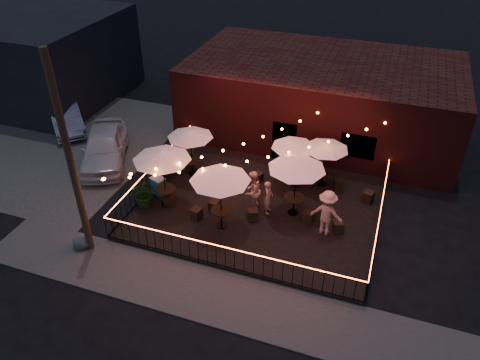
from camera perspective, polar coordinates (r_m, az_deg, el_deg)
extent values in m
plane|color=black|center=(18.95, 0.42, -6.98)|extent=(110.00, 110.00, 0.00)
cube|color=black|center=(20.37, 2.28, -3.31)|extent=(10.00, 8.00, 0.15)
cube|color=#413E3C|center=(16.78, -3.33, -13.83)|extent=(18.00, 2.50, 0.05)
cube|color=#413E3C|center=(27.16, -21.29, 4.44)|extent=(11.00, 12.00, 0.02)
cube|color=#3D1110|center=(25.96, 9.97, 9.94)|extent=(14.00, 8.00, 4.00)
cube|color=black|center=(23.13, 5.44, 4.62)|extent=(1.20, 0.24, 2.20)
cube|color=black|center=(22.44, 14.19, 4.12)|extent=(1.60, 0.24, 1.20)
cube|color=black|center=(33.41, -25.19, 13.77)|extent=(12.00, 9.00, 5.00)
cylinder|color=#3B2C18|center=(17.05, -19.97, 2.13)|extent=(0.26, 0.26, 8.00)
cube|color=black|center=(17.43, -1.77, -10.51)|extent=(10.00, 0.04, 0.04)
cube|color=black|center=(16.79, -1.83, -8.28)|extent=(10.00, 0.04, 0.04)
cube|color=#FF5925|center=(16.77, -1.83, -8.21)|extent=(10.00, 0.03, 0.02)
cube|color=black|center=(21.97, -10.24, -0.27)|extent=(0.04, 8.00, 0.04)
cube|color=black|center=(21.46, -10.48, 1.75)|extent=(0.04, 8.00, 0.04)
cube|color=#FF5925|center=(21.45, -10.49, 1.82)|extent=(0.03, 8.00, 0.02)
cube|color=black|center=(19.75, 16.32, -5.79)|extent=(0.04, 8.00, 0.04)
cube|color=black|center=(19.19, 16.76, -3.69)|extent=(0.04, 8.00, 0.04)
cube|color=#FF5925|center=(19.17, 16.77, -3.62)|extent=(0.03, 8.00, 0.02)
cylinder|color=black|center=(20.63, -8.89, -2.89)|extent=(0.49, 0.49, 0.03)
cylinder|color=black|center=(20.40, -8.99, -2.01)|extent=(0.07, 0.07, 0.80)
cylinder|color=black|center=(20.16, -9.09, -1.07)|extent=(0.88, 0.88, 0.04)
cylinder|color=black|center=(19.88, -9.22, 0.12)|extent=(0.05, 0.05, 2.65)
cone|color=white|center=(19.26, -9.53, 2.98)|extent=(3.10, 3.10, 0.39)
cylinder|color=black|center=(22.47, -5.78, 0.83)|extent=(0.42, 0.42, 0.03)
cylinder|color=black|center=(22.29, -5.83, 1.56)|extent=(0.06, 0.06, 0.69)
cylinder|color=black|center=(22.10, -5.88, 2.33)|extent=(0.77, 0.77, 0.04)
cylinder|color=black|center=(21.87, -5.95, 3.32)|extent=(0.04, 0.04, 2.31)
cone|color=white|center=(21.37, -6.11, 5.63)|extent=(2.60, 2.60, 0.34)
cylinder|color=black|center=(19.27, -2.26, -5.53)|extent=(0.48, 0.48, 0.03)
cylinder|color=black|center=(19.03, -2.28, -4.64)|extent=(0.07, 0.07, 0.78)
cylinder|color=black|center=(18.77, -2.31, -3.69)|extent=(0.87, 0.87, 0.04)
cylinder|color=black|center=(18.47, -2.35, -2.46)|extent=(0.05, 0.05, 2.61)
cone|color=white|center=(17.81, -2.43, 0.48)|extent=(3.16, 3.16, 0.38)
cylinder|color=black|center=(21.84, 6.26, -0.31)|extent=(0.41, 0.41, 0.03)
cylinder|color=black|center=(21.66, 6.31, 0.40)|extent=(0.06, 0.06, 0.67)
cylinder|color=black|center=(21.47, 6.37, 1.16)|extent=(0.74, 0.74, 0.04)
cylinder|color=black|center=(21.24, 6.44, 2.12)|extent=(0.04, 0.04, 2.22)
cone|color=white|center=(20.74, 6.61, 4.39)|extent=(2.58, 2.58, 0.32)
cylinder|color=black|center=(20.05, 6.49, -3.93)|extent=(0.47, 0.47, 0.03)
cylinder|color=black|center=(19.82, 6.56, -3.06)|extent=(0.06, 0.06, 0.77)
cylinder|color=black|center=(19.58, 6.64, -2.14)|extent=(0.86, 0.86, 0.04)
cylinder|color=black|center=(19.29, 6.73, -0.96)|extent=(0.05, 0.05, 2.58)
cone|color=white|center=(18.66, 6.96, 1.87)|extent=(2.42, 2.42, 0.38)
cylinder|color=black|center=(21.93, 9.92, -0.50)|extent=(0.40, 0.40, 0.03)
cylinder|color=black|center=(21.75, 10.01, 0.21)|extent=(0.06, 0.06, 0.66)
cylinder|color=black|center=(21.57, 10.10, 0.95)|extent=(0.73, 0.73, 0.04)
cylinder|color=black|center=(21.34, 10.21, 1.90)|extent=(0.04, 0.04, 2.20)
cone|color=white|center=(20.85, 10.47, 4.13)|extent=(2.32, 2.32, 0.32)
cube|color=black|center=(20.46, -8.56, -2.41)|extent=(0.49, 0.49, 0.50)
cube|color=black|center=(19.58, -5.35, -4.09)|extent=(0.50, 0.50, 0.48)
cube|color=black|center=(22.65, -6.14, 1.68)|extent=(0.38, 0.38, 0.41)
cube|color=black|center=(22.14, -3.06, 0.98)|extent=(0.44, 0.44, 0.40)
cube|color=black|center=(19.99, -3.20, -3.14)|extent=(0.43, 0.43, 0.43)
cube|color=black|center=(19.45, 1.57, -4.23)|extent=(0.54, 0.54, 0.48)
cube|color=black|center=(21.77, 2.28, 0.39)|extent=(0.43, 0.43, 0.42)
cube|color=black|center=(21.56, 5.92, -0.12)|extent=(0.42, 0.42, 0.44)
cube|color=black|center=(19.54, 8.36, -4.43)|extent=(0.47, 0.47, 0.48)
cube|color=black|center=(19.24, 11.85, -5.58)|extent=(0.53, 0.53, 0.49)
cube|color=black|center=(21.77, 11.93, -0.39)|extent=(0.49, 0.49, 0.45)
cube|color=black|center=(21.18, 15.33, -1.95)|extent=(0.52, 0.52, 0.50)
imported|color=tan|center=(19.56, 3.48, -2.10)|extent=(0.45, 0.61, 1.53)
imported|color=beige|center=(19.61, 1.51, -1.35)|extent=(0.93, 1.06, 1.85)
imported|color=tan|center=(18.63, 10.51, -3.96)|extent=(1.34, 0.85, 1.98)
imported|color=#1A3E14|center=(20.34, -11.54, -1.61)|extent=(1.24, 1.10, 1.30)
imported|color=#0C3C0D|center=(21.96, -8.68, 1.56)|extent=(0.81, 0.72, 1.22)
imported|color=#193410|center=(23.23, -6.72, 4.17)|extent=(1.14, 1.14, 1.54)
cube|color=blue|center=(21.14, -9.91, -0.73)|extent=(0.70, 0.60, 0.78)
cube|color=silver|center=(20.91, -10.02, 0.19)|extent=(0.75, 0.65, 0.05)
ellipsoid|color=#454540|center=(19.29, -18.80, -7.16)|extent=(0.88, 0.78, 0.62)
imported|color=white|center=(24.10, -16.21, 3.94)|extent=(4.05, 5.36, 1.70)
imported|color=#ABABB3|center=(28.09, -20.50, 7.30)|extent=(4.20, 4.23, 1.46)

